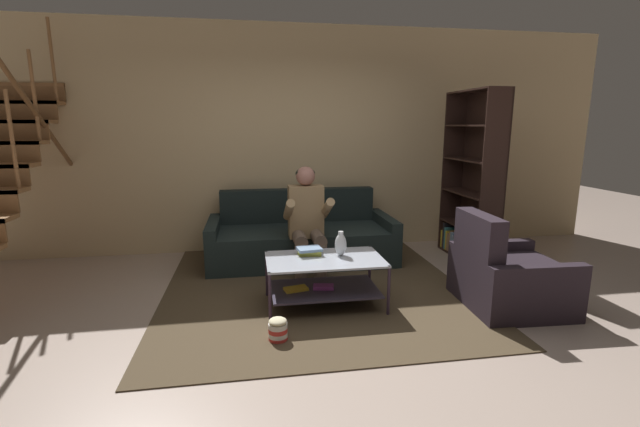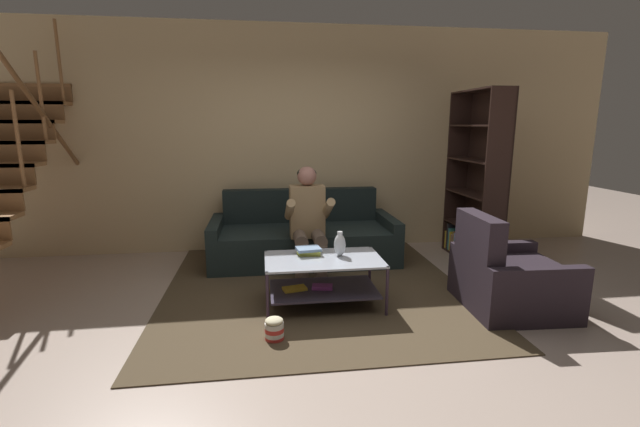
% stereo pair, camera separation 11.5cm
% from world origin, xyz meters
% --- Properties ---
extents(ground, '(16.80, 16.80, 0.00)m').
position_xyz_m(ground, '(0.00, 0.00, 0.00)').
color(ground, '#B09B8C').
extents(back_partition, '(8.40, 0.12, 2.90)m').
position_xyz_m(back_partition, '(0.00, 2.46, 1.45)').
color(back_partition, '#CFB383').
rests_on(back_partition, ground).
extents(couch, '(2.22, 0.98, 0.84)m').
position_xyz_m(couch, '(-0.09, 1.82, 0.28)').
color(couch, black).
rests_on(couch, ground).
extents(person_seated_center, '(0.50, 0.58, 1.21)m').
position_xyz_m(person_seated_center, '(-0.09, 1.25, 0.65)').
color(person_seated_center, brown).
rests_on(person_seated_center, ground).
extents(coffee_table, '(1.06, 0.63, 0.46)m').
position_xyz_m(coffee_table, '(-0.05, 0.43, 0.30)').
color(coffee_table, '#B0B8C8').
rests_on(coffee_table, ground).
extents(area_rug, '(3.00, 3.34, 0.01)m').
position_xyz_m(area_rug, '(-0.07, 1.00, 0.01)').
color(area_rug, '#4A3C29').
rests_on(area_rug, ground).
extents(vase, '(0.11, 0.11, 0.23)m').
position_xyz_m(vase, '(0.12, 0.48, 0.57)').
color(vase, silver).
rests_on(vase, coffee_table).
extents(book_stack, '(0.25, 0.21, 0.07)m').
position_xyz_m(book_stack, '(-0.16, 0.56, 0.49)').
color(book_stack, '#AEAC3F').
rests_on(book_stack, coffee_table).
extents(bookshelf, '(0.31, 0.99, 2.05)m').
position_xyz_m(bookshelf, '(2.02, 1.62, 0.82)').
color(bookshelf, black).
rests_on(bookshelf, ground).
extents(armchair, '(0.89, 0.93, 0.88)m').
position_xyz_m(armchair, '(1.61, 0.15, 0.28)').
color(armchair, '#281F27').
rests_on(armchair, ground).
extents(popcorn_tub, '(0.15, 0.15, 0.19)m').
position_xyz_m(popcorn_tub, '(-0.52, -0.17, 0.09)').
color(popcorn_tub, red).
rests_on(popcorn_tub, ground).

